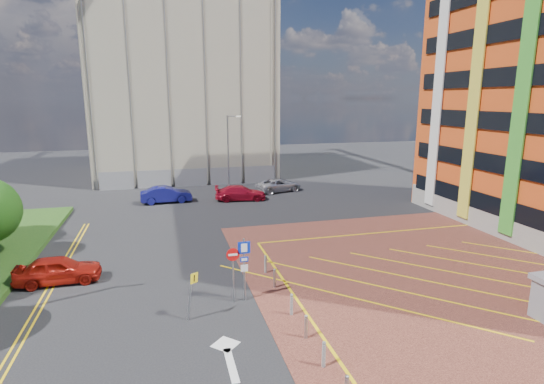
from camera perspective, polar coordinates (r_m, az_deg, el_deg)
name	(u,v)px	position (r m, az deg, el deg)	size (l,w,h in m)	color
ground	(238,311)	(20.72, -4.54, -15.65)	(140.00, 140.00, 0.00)	black
forecourt	(489,279)	(26.67, 27.13, -10.40)	(26.00, 26.00, 0.02)	brown
lamp_back	(229,149)	(46.88, -5.82, 5.80)	(1.53, 0.16, 8.00)	#9EA0A8
sign_cluster	(240,264)	(20.82, -4.31, -9.57)	(1.17, 0.12, 3.20)	#9EA0A8
warning_sign	(191,290)	(19.63, -10.77, -12.85)	(0.59, 0.38, 2.25)	#9EA0A8
bollard_row	(296,313)	(19.56, 3.25, -15.88)	(0.14, 11.14, 0.90)	#9EA0A8
construction_building	(182,89)	(58.11, -11.97, 13.44)	(21.20, 19.20, 22.00)	#A89E89
construction_fence	(200,177)	(48.98, -9.67, 2.00)	(21.60, 0.06, 2.00)	gray
car_red_left	(58,270)	(25.89, -26.80, -9.30)	(1.75, 4.35, 1.48)	#9F160D
car_blue_back	(166,194)	(41.69, -14.03, -0.33)	(1.66, 4.77, 1.57)	navy
car_red_back	(241,193)	(41.56, -4.25, -0.12)	(2.01, 4.95, 1.44)	#AD0E24
car_silver_back	(279,185)	(45.35, 0.91, 0.93)	(2.27, 4.93, 1.37)	#B4B3BB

